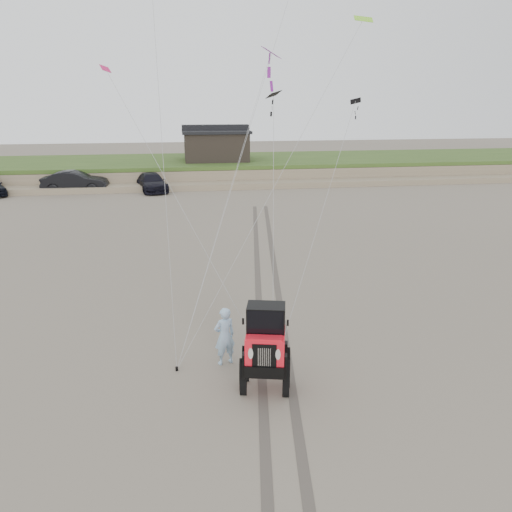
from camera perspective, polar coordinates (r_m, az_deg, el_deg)
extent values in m
plane|color=#6B6054|center=(14.42, -1.23, -13.67)|extent=(160.00, 160.00, 0.00)
cube|color=#7A6B54|center=(50.71, -6.92, 9.77)|extent=(160.00, 12.00, 1.40)
cube|color=#2D4719|center=(50.60, -6.95, 10.72)|extent=(160.00, 12.00, 0.35)
cube|color=#7A6B54|center=(44.35, -6.59, 8.08)|extent=(160.00, 3.50, 0.50)
cube|color=black|center=(49.56, -4.61, 12.37)|extent=(6.00, 5.00, 2.60)
cube|color=black|center=(49.45, -4.65, 14.01)|extent=(6.40, 5.40, 0.25)
cube|color=black|center=(49.43, -4.66, 14.44)|extent=(6.40, 1.20, 0.50)
imported|color=black|center=(44.59, -19.98, 8.01)|extent=(5.36, 2.08, 1.74)
imported|color=black|center=(43.30, -11.81, 8.24)|extent=(3.16, 5.35, 1.45)
imported|color=#90BCDE|center=(14.70, -3.61, -9.12)|extent=(0.75, 0.61, 1.77)
cube|color=#86DE27|center=(22.26, 12.18, 24.97)|extent=(0.82, 0.53, 0.33)
cube|color=black|center=(17.96, 2.04, 17.98)|extent=(0.60, 0.60, 0.29)
cube|color=black|center=(19.55, 11.31, 16.98)|extent=(0.45, 0.27, 0.27)
cube|color=#D41A60|center=(19.95, -16.84, 19.81)|extent=(0.40, 0.48, 0.29)
cube|color=#891B95|center=(24.26, 1.71, 22.25)|extent=(0.81, 1.39, 0.65)
cylinder|color=black|center=(14.87, -9.04, -12.61)|extent=(0.08, 0.08, 0.12)
cylinder|color=black|center=(14.46, 1.94, -13.30)|extent=(0.08, 0.08, 0.12)
cube|color=#4C443D|center=(21.80, 0.20, -2.48)|extent=(4.42, 29.74, 0.01)
cube|color=#4C443D|center=(21.93, 2.27, -2.37)|extent=(4.42, 29.74, 0.01)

